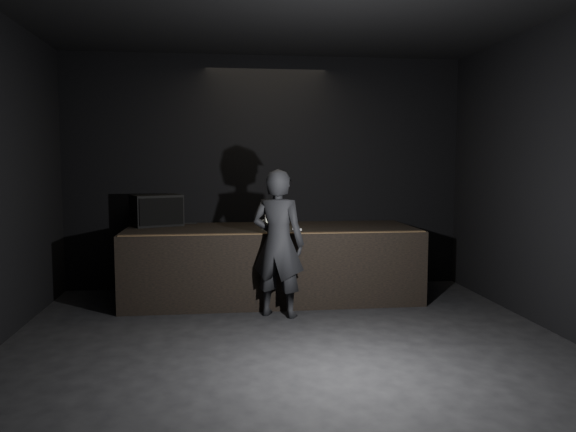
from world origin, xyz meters
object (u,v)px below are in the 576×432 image
(laptop, at_px, (277,222))
(stage_riser, at_px, (271,263))
(beer_can, at_px, (274,225))
(stage_monitor, at_px, (157,210))
(person, at_px, (278,243))

(laptop, bearing_deg, stage_riser, -111.23)
(beer_can, bearing_deg, stage_monitor, 156.77)
(stage_riser, relative_size, beer_can, 27.66)
(person, bearing_deg, stage_riser, -65.49)
(stage_riser, distance_m, laptop, 0.60)
(laptop, distance_m, beer_can, 0.47)
(laptop, relative_size, person, 0.21)
(stage_riser, xyz_separation_m, stage_monitor, (-1.61, 0.41, 0.72))
(stage_riser, bearing_deg, stage_monitor, 165.70)
(laptop, height_order, beer_can, laptop)
(laptop, height_order, person, person)
(laptop, xyz_separation_m, beer_can, (-0.08, -0.46, 0.01))
(stage_riser, relative_size, stage_monitor, 5.03)
(stage_monitor, xyz_separation_m, beer_can, (1.62, -0.70, -0.15))
(person, bearing_deg, laptop, -70.45)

